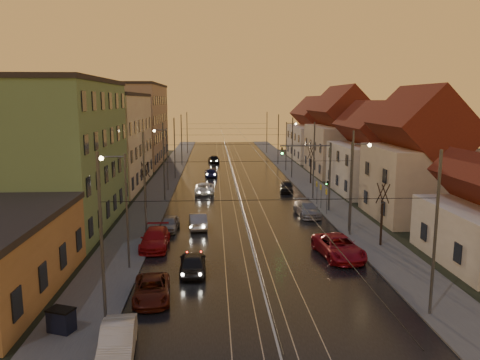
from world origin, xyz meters
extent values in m
plane|color=black|center=(0.00, 0.00, 0.00)|extent=(160.00, 160.00, 0.00)
cube|color=black|center=(0.00, 40.00, 0.02)|extent=(16.00, 120.00, 0.04)
cube|color=#4C4C4C|center=(-10.00, 40.00, 0.07)|extent=(4.00, 120.00, 0.15)
cube|color=#4C4C4C|center=(10.00, 40.00, 0.07)|extent=(4.00, 120.00, 0.15)
cube|color=gray|center=(-2.20, 40.00, 0.06)|extent=(0.06, 120.00, 0.03)
cube|color=gray|center=(-0.77, 40.00, 0.06)|extent=(0.06, 120.00, 0.03)
cube|color=gray|center=(0.77, 40.00, 0.06)|extent=(0.06, 120.00, 0.03)
cube|color=gray|center=(2.20, 40.00, 0.06)|extent=(0.06, 120.00, 0.03)
cube|color=#678957|center=(-17.50, 14.00, 6.50)|extent=(10.00, 18.00, 13.00)
cube|color=beige|center=(-17.50, 34.00, 6.00)|extent=(10.00, 20.00, 12.00)
cube|color=#9E8066|center=(-17.50, 58.00, 7.00)|extent=(10.00, 24.00, 14.00)
cube|color=tan|center=(17.00, 15.00, 3.50)|extent=(8.50, 10.00, 7.00)
pyramid|color=#5B1F14|center=(17.00, 15.00, 8.90)|extent=(8.67, 10.20, 3.80)
cube|color=beige|center=(17.00, 28.00, 3.00)|extent=(9.00, 12.00, 6.00)
pyramid|color=#5B1F14|center=(17.00, 28.00, 7.60)|extent=(9.18, 12.24, 3.20)
cube|color=tan|center=(17.00, 43.00, 3.75)|extent=(9.00, 14.00, 7.50)
pyramid|color=#5B1F14|center=(17.00, 43.00, 9.50)|extent=(9.18, 14.28, 4.00)
cube|color=beige|center=(17.00, 61.00, 3.25)|extent=(9.00, 16.00, 6.50)
pyramid|color=#5B1F14|center=(17.00, 61.00, 8.25)|extent=(9.18, 16.32, 3.50)
cylinder|color=#595B60|center=(-8.60, -6.00, 4.50)|extent=(0.16, 0.16, 9.00)
cylinder|color=#595B60|center=(8.60, -6.00, 4.50)|extent=(0.16, 0.16, 9.00)
cylinder|color=#595B60|center=(-8.60, 9.00, 4.50)|extent=(0.16, 0.16, 9.00)
cylinder|color=#595B60|center=(8.60, 9.00, 4.50)|extent=(0.16, 0.16, 9.00)
cylinder|color=#595B60|center=(-8.60, 24.00, 4.50)|extent=(0.16, 0.16, 9.00)
cylinder|color=#595B60|center=(8.60, 24.00, 4.50)|extent=(0.16, 0.16, 9.00)
cylinder|color=#595B60|center=(-8.60, 39.00, 4.50)|extent=(0.16, 0.16, 9.00)
cylinder|color=#595B60|center=(8.60, 39.00, 4.50)|extent=(0.16, 0.16, 9.00)
cylinder|color=#595B60|center=(-8.60, 54.00, 4.50)|extent=(0.16, 0.16, 9.00)
cylinder|color=#595B60|center=(8.60, 54.00, 4.50)|extent=(0.16, 0.16, 9.00)
cylinder|color=#595B60|center=(-8.60, 72.00, 4.50)|extent=(0.16, 0.16, 9.00)
cylinder|color=#595B60|center=(8.60, 72.00, 4.50)|extent=(0.16, 0.16, 9.00)
cylinder|color=#595B60|center=(-8.80, 2.00, 4.00)|extent=(0.14, 0.14, 8.00)
cylinder|color=#595B60|center=(-9.60, 2.00, 7.80)|extent=(1.60, 0.10, 0.10)
sphere|color=#FFD88C|center=(-10.32, 2.00, 7.70)|extent=(0.32, 0.32, 0.32)
cylinder|color=#595B60|center=(8.80, 10.00, 4.00)|extent=(0.14, 0.14, 8.00)
cylinder|color=#595B60|center=(9.60, 10.00, 7.80)|extent=(1.60, 0.10, 0.10)
sphere|color=#FFD88C|center=(10.32, 10.00, 7.70)|extent=(0.32, 0.32, 0.32)
cylinder|color=#595B60|center=(-8.80, 30.00, 4.00)|extent=(0.14, 0.14, 8.00)
cylinder|color=#595B60|center=(-9.60, 30.00, 7.80)|extent=(1.60, 0.10, 0.10)
sphere|color=#FFD88C|center=(-10.32, 30.00, 7.70)|extent=(0.32, 0.32, 0.32)
cylinder|color=#595B60|center=(8.80, 46.00, 4.00)|extent=(0.14, 0.14, 8.00)
cylinder|color=#595B60|center=(9.60, 46.00, 7.80)|extent=(1.60, 0.10, 0.10)
sphere|color=#FFD88C|center=(10.32, 46.00, 7.70)|extent=(0.32, 0.32, 0.32)
cylinder|color=#595B60|center=(9.00, 18.00, 3.60)|extent=(0.20, 0.20, 7.20)
cylinder|color=#595B60|center=(6.40, 18.00, 6.90)|extent=(5.20, 0.14, 0.14)
imported|color=black|center=(4.00, 18.00, 6.30)|extent=(0.15, 0.18, 0.90)
sphere|color=#19FF3F|center=(4.00, 17.88, 6.15)|extent=(0.20, 0.20, 0.20)
cylinder|color=black|center=(-10.20, 20.00, 1.75)|extent=(0.18, 0.18, 3.50)
cylinder|color=black|center=(-9.97, 20.09, 4.30)|extent=(0.37, 0.92, 1.61)
cylinder|color=black|center=(-10.29, 20.23, 4.30)|extent=(0.91, 0.40, 1.61)
cylinder|color=black|center=(-10.43, 19.91, 4.30)|extent=(0.37, 0.92, 1.61)
cylinder|color=black|center=(-10.07, 19.78, 4.30)|extent=(0.84, 0.54, 1.62)
cylinder|color=black|center=(10.20, 6.00, 1.75)|extent=(0.18, 0.18, 3.50)
cylinder|color=black|center=(10.43, 6.09, 4.30)|extent=(0.37, 0.92, 1.61)
cylinder|color=black|center=(10.11, 6.23, 4.30)|extent=(0.91, 0.40, 1.61)
cylinder|color=black|center=(9.97, 5.91, 4.30)|extent=(0.37, 0.92, 1.61)
cylinder|color=black|center=(10.32, 5.78, 4.30)|extent=(0.84, 0.54, 1.62)
cylinder|color=black|center=(10.40, 34.00, 1.75)|extent=(0.18, 0.18, 3.50)
cylinder|color=black|center=(10.63, 34.09, 4.30)|extent=(0.37, 0.92, 1.61)
cylinder|color=black|center=(10.31, 34.23, 4.30)|extent=(0.91, 0.40, 1.61)
cylinder|color=black|center=(10.17, 33.91, 4.30)|extent=(0.37, 0.92, 1.61)
cylinder|color=black|center=(10.53, 33.78, 4.30)|extent=(0.84, 0.54, 1.62)
imported|color=black|center=(-4.41, 1.15, 0.74)|extent=(1.87, 4.37, 1.47)
imported|color=#949398|center=(-4.42, 12.29, 0.71)|extent=(1.88, 4.42, 1.42)
imported|color=white|center=(-4.13, 28.08, 0.70)|extent=(2.38, 5.06, 1.40)
imported|color=#161A44|center=(-3.38, 41.23, 0.63)|extent=(2.00, 4.46, 1.27)
imported|color=black|center=(-2.94, 56.80, 0.75)|extent=(2.26, 4.60, 1.51)
imported|color=#B9B9B9|center=(-7.36, -9.05, 0.71)|extent=(1.92, 4.44, 1.42)
imported|color=#4E170D|center=(-6.61, -3.04, 0.62)|extent=(2.45, 4.63, 1.24)
imported|color=#A01013|center=(-7.60, 6.68, 0.74)|extent=(2.12, 5.13, 1.48)
imported|color=gray|center=(-6.92, 11.60, 0.64)|extent=(1.74, 3.86, 1.29)
imported|color=#A1101F|center=(6.20, 3.70, 0.79)|extent=(3.27, 5.97, 1.59)
imported|color=#9FA0A5|center=(6.34, 16.24, 0.71)|extent=(2.31, 5.00, 1.42)
imported|color=black|center=(6.20, 28.64, 0.70)|extent=(2.19, 4.31, 1.41)
cube|color=black|center=(-10.54, -6.90, 0.70)|extent=(1.41, 1.19, 1.10)
camera|label=1|loc=(-2.93, -28.96, 11.47)|focal=35.00mm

